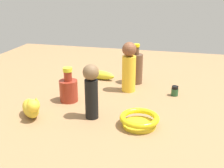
% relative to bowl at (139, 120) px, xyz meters
% --- Properties ---
extents(ground, '(2.00, 2.00, 0.00)m').
position_rel_bowl_xyz_m(ground, '(0.15, -0.20, -0.03)').
color(ground, '#936D47').
extents(bowl, '(0.15, 0.15, 0.04)m').
position_rel_bowl_xyz_m(bowl, '(0.00, 0.00, 0.00)').
color(bowl, yellow).
rests_on(bowl, ground).
extents(cat_figurine, '(0.12, 0.13, 0.10)m').
position_rel_bowl_xyz_m(cat_figurine, '(0.42, 0.03, 0.02)').
color(cat_figurine, gold).
rests_on(cat_figurine, ground).
extents(person_figure_adult, '(0.06, 0.06, 0.22)m').
position_rel_bowl_xyz_m(person_figure_adult, '(0.19, -0.02, 0.09)').
color(person_figure_adult, black).
rests_on(person_figure_adult, ground).
extents(bottle_tall, '(0.07, 0.07, 0.21)m').
position_rel_bowl_xyz_m(bottle_tall, '(0.09, -0.45, 0.06)').
color(bottle_tall, brown).
rests_on(bottle_tall, ground).
extents(banana, '(0.18, 0.08, 0.05)m').
position_rel_bowl_xyz_m(banana, '(0.29, -0.47, -0.00)').
color(banana, gold).
rests_on(banana, ground).
extents(bottle_short, '(0.08, 0.08, 0.15)m').
position_rel_bowl_xyz_m(bottle_short, '(0.34, -0.15, 0.03)').
color(bottle_short, maroon).
rests_on(bottle_short, ground).
extents(nail_polish_jar, '(0.03, 0.03, 0.05)m').
position_rel_bowl_xyz_m(nail_polish_jar, '(-0.11, -0.33, -0.00)').
color(nail_polish_jar, '#25522D').
rests_on(nail_polish_jar, ground).
extents(person_figure_child, '(0.09, 0.09, 0.24)m').
position_rel_bowl_xyz_m(person_figure_child, '(0.11, -0.34, 0.10)').
color(person_figure_child, yellow).
rests_on(person_figure_child, ground).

